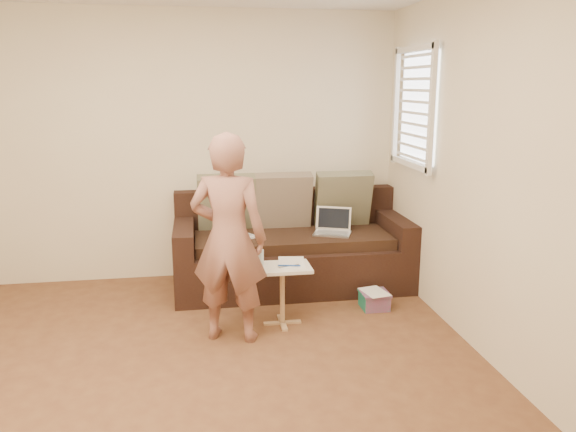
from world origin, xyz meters
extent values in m
plane|color=#573220|center=(0.00, 0.00, 0.00)|extent=(4.50, 4.50, 0.00)
plane|color=beige|center=(0.00, 2.25, 1.30)|extent=(4.00, 0.00, 4.00)
plane|color=beige|center=(0.00, -2.25, 1.30)|extent=(4.00, 0.00, 4.00)
plane|color=beige|center=(2.00, 0.00, 1.30)|extent=(0.00, 4.50, 4.50)
imported|color=#945051|center=(0.24, 0.71, 0.79)|extent=(0.67, 0.55, 1.58)
camera|label=1|loc=(0.03, -3.31, 1.90)|focal=35.08mm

